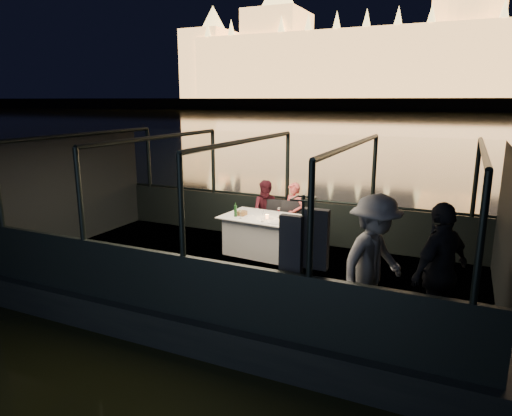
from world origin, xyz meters
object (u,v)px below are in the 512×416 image
at_px(passenger_dark, 439,275).
at_px(wine_bottle, 235,209).
at_px(chair_port_right, 289,228).
at_px(passenger_stripe, 373,267).
at_px(chair_port_left, 269,225).
at_px(person_man_maroon, 267,208).
at_px(person_woman_coral, 294,211).
at_px(coat_stand, 302,267).
at_px(dining_table_central, 261,235).

relative_size(passenger_dark, wine_bottle, 6.51).
bearing_deg(chair_port_right, passenger_stripe, -65.18).
distance_m(passenger_dark, wine_bottle, 4.21).
distance_m(chair_port_left, passenger_dark, 4.31).
bearing_deg(passenger_stripe, person_man_maroon, 67.18).
relative_size(person_woman_coral, wine_bottle, 4.87).
relative_size(chair_port_right, coat_stand, 0.52).
xyz_separation_m(chair_port_right, wine_bottle, (-0.85, -0.68, 0.47)).
height_order(coat_stand, person_woman_coral, coat_stand).
distance_m(dining_table_central, chair_port_right, 0.62).
distance_m(chair_port_left, person_man_maroon, 0.37).
xyz_separation_m(person_man_maroon, passenger_stripe, (2.73, -2.87, 0.10)).
bearing_deg(wine_bottle, person_woman_coral, 48.37).
xyz_separation_m(dining_table_central, chair_port_left, (-0.06, 0.53, 0.06)).
xyz_separation_m(passenger_dark, wine_bottle, (-3.79, 1.83, 0.06)).
distance_m(person_woman_coral, passenger_stripe, 3.58).
height_order(dining_table_central, passenger_stripe, passenger_stripe).
xyz_separation_m(coat_stand, passenger_stripe, (0.81, 0.51, -0.05)).
bearing_deg(passenger_stripe, person_woman_coral, 60.31).
xyz_separation_m(coat_stand, passenger_dark, (1.61, 0.59, -0.05)).
bearing_deg(person_man_maroon, passenger_dark, -54.88).
distance_m(person_man_maroon, wine_bottle, 1.00).
xyz_separation_m(coat_stand, person_woman_coral, (-1.33, 3.38, -0.15)).
bearing_deg(chair_port_right, person_woman_coral, 75.13).
height_order(dining_table_central, person_man_maroon, person_man_maroon).
height_order(passenger_stripe, passenger_dark, passenger_stripe).
bearing_deg(person_man_maroon, chair_port_left, -74.91).
relative_size(chair_port_right, person_woman_coral, 0.72).
relative_size(chair_port_right, passenger_stripe, 0.53).
bearing_deg(coat_stand, passenger_stripe, 32.23).
bearing_deg(person_woman_coral, passenger_stripe, -35.82).
xyz_separation_m(coat_stand, person_man_maroon, (-1.93, 3.38, -0.15)).
bearing_deg(person_woman_coral, chair_port_left, -140.78).
bearing_deg(person_woman_coral, wine_bottle, -114.22).
bearing_deg(dining_table_central, chair_port_right, 47.12).
relative_size(dining_table_central, coat_stand, 0.79).
relative_size(chair_port_left, person_woman_coral, 0.70).
xyz_separation_m(chair_port_right, passenger_stripe, (2.14, -2.60, 0.40)).
xyz_separation_m(person_woman_coral, person_man_maroon, (-0.59, 0.00, 0.00)).
bearing_deg(passenger_dark, person_woman_coral, -102.67).
height_order(coat_stand, wine_bottle, coat_stand).
height_order(dining_table_central, chair_port_right, chair_port_right).
height_order(dining_table_central, wine_bottle, wine_bottle).
bearing_deg(dining_table_central, passenger_stripe, -39.97).
distance_m(chair_port_right, passenger_dark, 3.89).
xyz_separation_m(person_man_maroon, wine_bottle, (-0.26, -0.95, 0.17)).
bearing_deg(coat_stand, passenger_dark, 20.29).
distance_m(coat_stand, person_man_maroon, 3.89).
bearing_deg(wine_bottle, passenger_stripe, -32.59).
height_order(chair_port_left, passenger_stripe, passenger_stripe).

